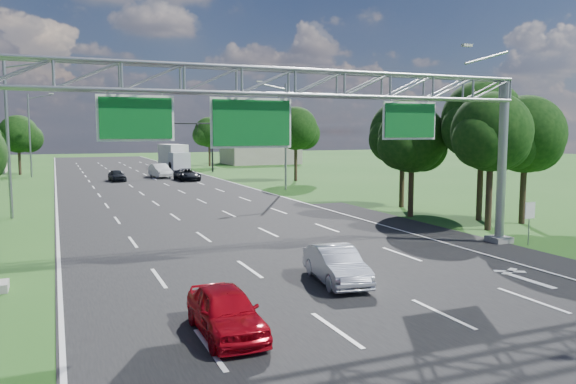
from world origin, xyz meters
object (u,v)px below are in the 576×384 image
sign_gantry (294,98)px  regulatory_sign (530,214)px  silver_sedan (336,265)px  red_coupe (226,311)px  traffic_signal (186,134)px  box_truck (174,157)px

sign_gantry → regulatory_sign: sign_gantry is taller
sign_gantry → silver_sedan: sign_gantry is taller
red_coupe → silver_sedan: 6.33m
sign_gantry → traffic_signal: bearing=82.3°
traffic_signal → box_truck: traffic_signal is taller
red_coupe → box_truck: (12.71, 71.27, 1.05)m
silver_sedan → box_truck: box_truck is taller
regulatory_sign → silver_sedan: (-11.89, -2.54, -0.84)m
silver_sedan → box_truck: bearing=91.5°
regulatory_sign → sign_gantry: bearing=175.2°
red_coupe → silver_sedan: silver_sedan is taller
traffic_signal → silver_sedan: 57.17m
regulatory_sign → red_coupe: size_ratio=0.54×
sign_gantry → silver_sedan: bearing=-87.1°
regulatory_sign → box_truck: (-4.40, 65.17, 0.20)m
red_coupe → traffic_signal: bearing=78.9°
silver_sedan → red_coupe: bearing=-137.9°
traffic_signal → box_truck: size_ratio=1.26×
sign_gantry → silver_sedan: 7.17m
sign_gantry → regulatory_sign: bearing=-4.8°
regulatory_sign → red_coupe: (-17.11, -6.11, -0.85)m
sign_gantry → traffic_signal: (7.15, 53.00, -1.72)m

